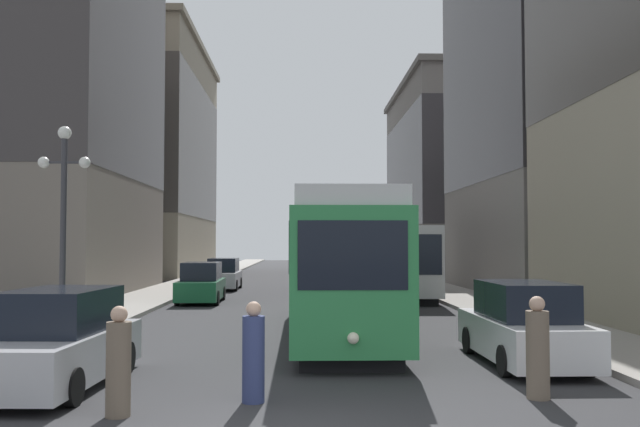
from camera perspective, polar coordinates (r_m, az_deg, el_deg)
sidewalk_left at (r=50.10m, az=-10.04°, el=-5.44°), size 3.06×120.00×0.15m
sidewalk_right at (r=50.16m, az=7.38°, el=-5.45°), size 3.06×120.00×0.15m
streetcar at (r=20.54m, az=1.40°, el=-4.11°), size 2.68×13.79×3.89m
transit_bus at (r=34.87m, az=6.57°, el=-3.68°), size 2.92×11.73×3.45m
parked_car_left_near at (r=31.66m, az=-9.83°, el=-5.78°), size 1.96×4.57×1.82m
parked_car_left_mid at (r=40.39m, az=-8.02°, el=-5.08°), size 1.89×4.50×1.82m
parked_car_right_far at (r=16.09m, az=16.52°, el=-8.94°), size 1.90×4.76×1.82m
parked_car_left_far at (r=13.90m, az=-20.87°, el=-9.92°), size 2.06×4.81×1.82m
pedestrian_crossing_near at (r=11.88m, az=-5.55°, el=-11.63°), size 0.38×0.38×1.70m
pedestrian_crossing_far at (r=12.65m, az=17.62°, el=-10.82°), size 0.40×0.40×1.76m
pedestrian_on_sidewalk at (r=11.32m, az=-16.39°, el=-11.97°), size 0.38×0.38×1.71m
lamp_post_left_near at (r=19.78m, az=-20.51°, el=1.15°), size 1.41×0.36×5.71m
building_left_corner at (r=63.30m, az=-17.05°, el=4.56°), size 16.55×22.57×20.10m
building_left_midblock at (r=40.59m, az=-23.49°, el=12.06°), size 12.51×16.30×24.73m
building_right_corner at (r=40.21m, az=20.02°, el=11.56°), size 10.97×16.44×23.96m
building_right_midblock at (r=65.50m, az=13.23°, el=3.00°), size 15.38×22.22×17.29m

